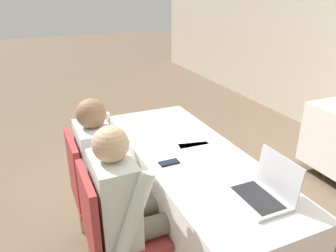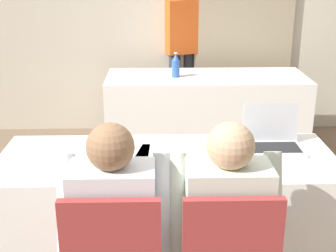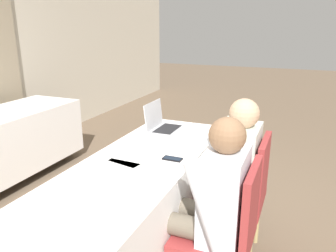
{
  "view_description": "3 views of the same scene",
  "coord_description": "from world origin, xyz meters",
  "px_view_note": "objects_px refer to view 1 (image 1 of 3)",
  "views": [
    {
      "loc": [
        1.78,
        -0.98,
        1.85
      ],
      "look_at": [
        0.0,
        -0.19,
        1.0
      ],
      "focal_mm": 35.0,
      "sensor_mm": 36.0,
      "label": 1
    },
    {
      "loc": [
        -0.05,
        -2.39,
        1.79
      ],
      "look_at": [
        0.0,
        -0.19,
        1.0
      ],
      "focal_mm": 50.0,
      "sensor_mm": 36.0,
      "label": 2
    },
    {
      "loc": [
        -1.87,
        -0.97,
        1.62
      ],
      "look_at": [
        0.0,
        -0.19,
        1.0
      ],
      "focal_mm": 35.0,
      "sensor_mm": 36.0,
      "label": 3
    }
  ],
  "objects_px": {
    "laptop": "(264,191)",
    "chair_near_right": "(113,230)",
    "person_checkered_shirt": "(107,165)",
    "person_white_shirt": "(128,204)",
    "cell_phone": "(169,163)",
    "chair_near_left": "(95,187)"
  },
  "relations": [
    {
      "from": "chair_near_left",
      "to": "person_white_shirt",
      "type": "distance_m",
      "value": 0.53
    },
    {
      "from": "laptop",
      "to": "cell_phone",
      "type": "distance_m",
      "value": 0.65
    },
    {
      "from": "laptop",
      "to": "cell_phone",
      "type": "bearing_deg",
      "value": -151.07
    },
    {
      "from": "person_checkered_shirt",
      "to": "person_white_shirt",
      "type": "distance_m",
      "value": 0.49
    },
    {
      "from": "laptop",
      "to": "cell_phone",
      "type": "relative_size",
      "value": 2.45
    },
    {
      "from": "chair_near_left",
      "to": "person_checkered_shirt",
      "type": "distance_m",
      "value": 0.19
    },
    {
      "from": "chair_near_left",
      "to": "person_checkered_shirt",
      "type": "relative_size",
      "value": 0.78
    },
    {
      "from": "laptop",
      "to": "chair_near_right",
      "type": "xyz_separation_m",
      "value": [
        -0.37,
        -0.77,
        -0.29
      ]
    },
    {
      "from": "laptop",
      "to": "person_checkered_shirt",
      "type": "relative_size",
      "value": 0.28
    },
    {
      "from": "laptop",
      "to": "person_checkered_shirt",
      "type": "bearing_deg",
      "value": -142.37
    },
    {
      "from": "chair_near_right",
      "to": "person_white_shirt",
      "type": "xyz_separation_m",
      "value": [
        0.0,
        0.1,
        0.16
      ]
    },
    {
      "from": "cell_phone",
      "to": "chair_near_right",
      "type": "bearing_deg",
      "value": -66.58
    },
    {
      "from": "cell_phone",
      "to": "person_white_shirt",
      "type": "distance_m",
      "value": 0.41
    },
    {
      "from": "person_checkered_shirt",
      "to": "laptop",
      "type": "bearing_deg",
      "value": -142.2
    },
    {
      "from": "chair_near_right",
      "to": "person_checkered_shirt",
      "type": "height_order",
      "value": "person_checkered_shirt"
    },
    {
      "from": "chair_near_left",
      "to": "chair_near_right",
      "type": "distance_m",
      "value": 0.49
    },
    {
      "from": "chair_near_right",
      "to": "chair_near_left",
      "type": "bearing_deg",
      "value": 0.0
    },
    {
      "from": "laptop",
      "to": "person_white_shirt",
      "type": "bearing_deg",
      "value": -119.23
    },
    {
      "from": "chair_near_right",
      "to": "person_white_shirt",
      "type": "bearing_deg",
      "value": -90.0
    },
    {
      "from": "cell_phone",
      "to": "chair_near_left",
      "type": "relative_size",
      "value": 0.15
    },
    {
      "from": "cell_phone",
      "to": "chair_near_right",
      "type": "xyz_separation_m",
      "value": [
        0.2,
        -0.45,
        -0.25
      ]
    },
    {
      "from": "cell_phone",
      "to": "chair_near_left",
      "type": "xyz_separation_m",
      "value": [
        -0.29,
        -0.45,
        -0.25
      ]
    }
  ]
}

